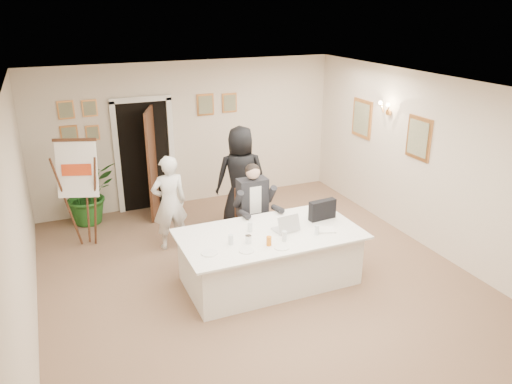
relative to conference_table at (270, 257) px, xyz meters
The scene contains 28 objects.
floor 0.42m from the conference_table, 167.91° to the left, with size 7.00×7.00×0.00m, color brown.
ceiling 2.41m from the conference_table, 167.91° to the left, with size 6.00×7.00×0.02m, color white.
wall_back 3.67m from the conference_table, 92.19° to the left, with size 6.00×0.10×2.80m, color beige.
wall_front 3.62m from the conference_table, 92.22° to the right, with size 6.00×0.10×2.80m, color beige.
wall_left 3.29m from the conference_table, behind, with size 0.10×7.00×2.80m, color beige.
wall_right 3.04m from the conference_table, ahead, with size 0.10×7.00×2.80m, color beige.
doorway 3.56m from the conference_table, 106.90° to the left, with size 1.14×0.86×2.20m.
pictures_back_wall 3.90m from the conference_table, 104.96° to the left, with size 3.40×0.06×0.80m, color #D08947, non-canonical shape.
pictures_right_wall 3.37m from the conference_table, 23.43° to the left, with size 0.06×2.20×0.80m, color #D08947, non-canonical shape.
wall_sconce 3.47m from the conference_table, 23.96° to the left, with size 0.20×0.30×0.24m, color gold, non-canonical shape.
conference_table is the anchor object (origin of this frame).
seated_man 1.04m from the conference_table, 80.46° to the left, with size 0.64×0.68×1.49m, color black, non-canonical shape.
flip_chart 3.25m from the conference_table, 135.93° to the left, with size 0.65×0.49×1.81m.
standing_man 1.97m from the conference_table, 122.43° to the left, with size 0.58×0.38×1.58m, color silver.
standing_woman 2.13m from the conference_table, 79.80° to the left, with size 0.89×0.58×1.82m, color black.
potted_palm 3.90m from the conference_table, 124.07° to the left, with size 1.00×0.87×1.12m, color #1F551C.
laptop 0.58m from the conference_table, ahead, with size 0.34×0.36×0.28m, color #B7BABC, non-canonical shape.
laptop_bag 1.07m from the conference_table, ahead, with size 0.42×0.12×0.30m, color black.
paper_stack 0.88m from the conference_table, 18.72° to the right, with size 0.27×0.19×0.03m, color white.
plate_left 1.08m from the conference_table, 165.37° to the right, with size 0.22×0.22×0.01m, color white.
plate_mid 0.75m from the conference_table, 143.08° to the right, with size 0.20×0.20×0.01m, color white.
plate_near 0.62m from the conference_table, 95.59° to the right, with size 0.21×0.21×0.01m, color white.
glass_a 0.78m from the conference_table, 169.45° to the right, with size 0.07×0.07×0.14m, color silver.
glass_b 0.55m from the conference_table, 75.59° to the right, with size 0.07×0.07×0.14m, color silver.
glass_c 0.80m from the conference_table, 27.59° to the right, with size 0.07×0.07×0.14m, color silver.
glass_d 0.53m from the conference_table, 147.15° to the left, with size 0.07×0.07×0.14m, color silver.
oj_glass 0.59m from the conference_table, 116.71° to the right, with size 0.07×0.07×0.13m, color orange.
steel_jug 0.62m from the conference_table, 156.50° to the right, with size 0.09×0.09×0.11m, color silver.
Camera 1 is at (-2.54, -5.79, 3.81)m, focal length 35.00 mm.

